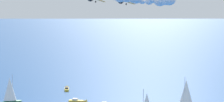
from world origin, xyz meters
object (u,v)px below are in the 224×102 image
at_px(sailboat_outer_ring_b, 10,90).
at_px(biplane_wingman, 126,0).
at_px(motorboat_far_stbd, 67,89).
at_px(sailboat_far_port, 186,94).
at_px(motorboat_outer_ring_a, 79,101).

xyz_separation_m(sailboat_outer_ring_b, biplane_wingman, (-4.48, -41.66, 31.73)).
distance_m(motorboat_far_stbd, sailboat_outer_ring_b, 30.89).
xyz_separation_m(sailboat_far_port, motorboat_far_stbd, (26.63, 47.99, -4.56)).
height_order(motorboat_far_stbd, motorboat_outer_ring_a, motorboat_far_stbd).
xyz_separation_m(sailboat_far_port, motorboat_outer_ring_a, (4.46, 37.91, -4.56)).
bearing_deg(motorboat_far_stbd, sailboat_far_port, -119.02).
bearing_deg(sailboat_far_port, sailboat_outer_ring_b, 90.76).
bearing_deg(sailboat_far_port, biplane_wingman, 104.91).
bearing_deg(biplane_wingman, motorboat_outer_ring_a, 61.62).
xyz_separation_m(motorboat_far_stbd, sailboat_outer_ring_b, (-27.44, 13.54, 4.26)).
bearing_deg(motorboat_outer_ring_a, sailboat_outer_ring_b, 102.58).
height_order(motorboat_outer_ring_a, biplane_wingman, biplane_wingman).
bearing_deg(sailboat_outer_ring_b, biplane_wingman, -96.13).
distance_m(sailboat_outer_ring_b, biplane_wingman, 52.56).
bearing_deg(motorboat_far_stbd, motorboat_outer_ring_a, -155.55).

